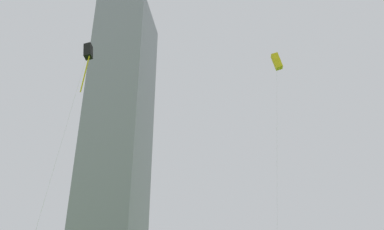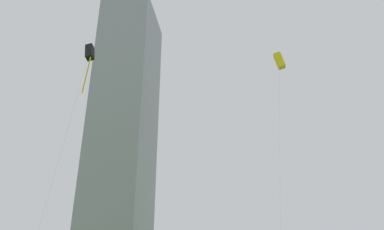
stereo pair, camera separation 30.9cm
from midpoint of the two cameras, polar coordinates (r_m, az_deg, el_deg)
The scene contains 3 objects.
kite_flying_2 at distance 33.05m, azimuth -14.21°, elevation 8.42°, with size 4.69×2.93×21.36m.
kite_flying_4 at distance 46.49m, azimuth 12.58°, elevation 7.53°, with size 3.16×1.82×28.45m.
distant_highrise_0 at distance 129.04m, azimuth -9.78°, elevation -3.77°, with size 17.04×23.08×101.15m, color gray.
Camera 2 is at (1.72, -13.82, 2.00)m, focal length 37.29 mm.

